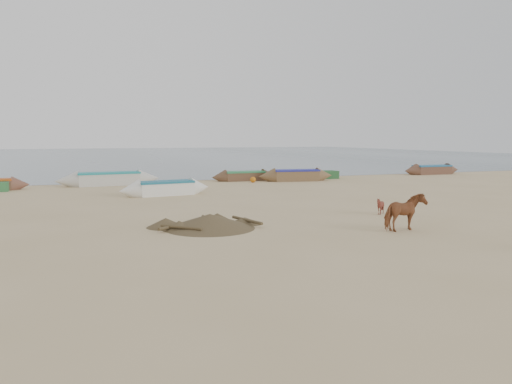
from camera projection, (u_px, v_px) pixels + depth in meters
ground at (294, 230)px, 18.62m from camera, size 140.00×140.00×0.00m
sea at (111, 155)px, 94.83m from camera, size 160.00×160.00×0.00m
cow_adult at (405, 212)px, 18.28m from camera, size 1.74×0.99×1.39m
calf_front at (380, 206)px, 22.22m from camera, size 0.71×0.63×0.76m
near_canoe at (166, 188)px, 29.58m from camera, size 5.63×2.06×0.85m
debris_pile at (210, 221)px, 18.84m from camera, size 4.28×4.28×0.55m
waterline_canoes at (144, 179)px, 36.14m from camera, size 53.91×3.65×0.95m
beach_clutter at (233, 177)px, 38.99m from camera, size 45.18×4.87×0.64m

